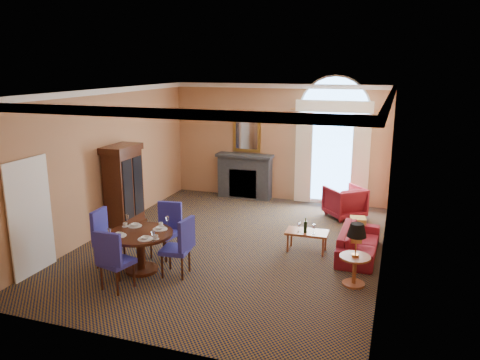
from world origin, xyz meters
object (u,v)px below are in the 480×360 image
(dining_table, at_px, (140,243))
(side_table, at_px, (356,247))
(armoire, at_px, (124,189))
(coffee_table, at_px, (307,233))
(sofa, at_px, (359,242))
(armchair, at_px, (345,202))

(dining_table, height_order, side_table, side_table)
(armoire, bearing_deg, coffee_table, -0.50)
(armoire, relative_size, dining_table, 1.63)
(armoire, bearing_deg, side_table, -13.17)
(dining_table, height_order, sofa, dining_table)
(dining_table, xyz_separation_m, coffee_table, (2.69, 1.91, -0.16))
(dining_table, bearing_deg, sofa, 29.34)
(coffee_table, bearing_deg, side_table, -50.32)
(side_table, bearing_deg, coffee_table, 131.36)
(sofa, bearing_deg, armchair, 14.17)
(sofa, bearing_deg, armoire, 92.32)
(side_table, bearing_deg, dining_table, -169.42)
(armoire, xyz_separation_m, sofa, (5.27, 0.14, -0.67))
(sofa, height_order, armchair, armchair)
(dining_table, relative_size, side_table, 1.09)
(dining_table, distance_m, sofa, 4.26)
(sofa, height_order, side_table, side_table)
(armchair, bearing_deg, armoire, -12.32)
(sofa, xyz_separation_m, armchair, (-0.55, 2.33, 0.13))
(armoire, height_order, side_table, armoire)
(sofa, height_order, coffee_table, coffee_table)
(sofa, relative_size, armchair, 2.11)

